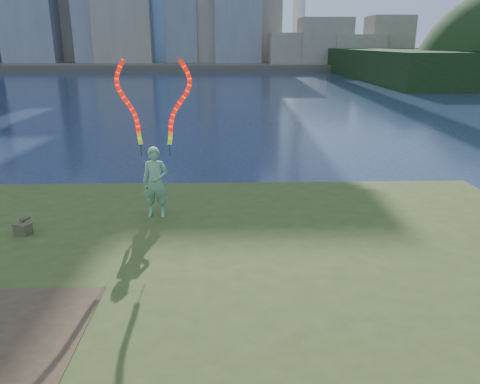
{
  "coord_description": "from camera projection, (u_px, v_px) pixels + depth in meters",
  "views": [
    {
      "loc": [
        1.58,
        -9.17,
        4.97
      ],
      "look_at": [
        1.87,
        1.0,
        1.71
      ],
      "focal_mm": 35.0,
      "sensor_mm": 36.0,
      "label": 1
    }
  ],
  "objects": [
    {
      "name": "canvas_bag",
      "position": [
        23.0,
        228.0,
        10.63
      ],
      "size": [
        0.43,
        0.49,
        0.35
      ],
      "rotation": [
        0.0,
        0.0,
        -0.43
      ],
      "color": "#464628",
      "rests_on": "grassy_knoll"
    },
    {
      "name": "woman_with_ribbons",
      "position": [
        155.0,
        162.0,
        11.41
      ],
      "size": [
        2.1,
        0.45,
        4.13
      ],
      "rotation": [
        0.0,
        0.0,
        -0.05
      ],
      "color": "#147726",
      "rests_on": "grassy_knoll"
    },
    {
      "name": "ground",
      "position": [
        156.0,
        281.0,
        10.2
      ],
      "size": [
        320.0,
        320.0,
        0.0
      ],
      "primitive_type": "plane",
      "color": "#1B2944",
      "rests_on": "ground"
    },
    {
      "name": "grassy_knoll",
      "position": [
        135.0,
        329.0,
        7.91
      ],
      "size": [
        20.0,
        18.0,
        0.8
      ],
      "color": "#3C4C1B",
      "rests_on": "ground"
    },
    {
      "name": "far_shore",
      "position": [
        219.0,
        64.0,
        100.45
      ],
      "size": [
        320.0,
        40.0,
        1.2
      ],
      "primitive_type": "cube",
      "color": "#4A4536",
      "rests_on": "ground"
    }
  ]
}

